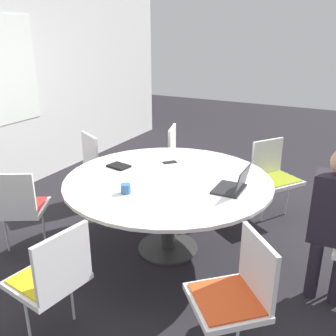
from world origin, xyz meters
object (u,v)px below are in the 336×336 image
Objects in this scene: chair_3 at (101,161)px; laptop at (234,185)px; cell_phone at (170,162)px; chair_2 at (182,154)px; person_0 at (336,214)px; chair_1 at (274,172)px; chair_6 at (237,290)px; chair_5 at (53,274)px; spiral_notebook at (119,166)px; chair_4 at (18,204)px; coffee_cup at (126,189)px.

chair_3 is 1.97m from laptop.
chair_3 is at bearing 78.72° from cell_phone.
chair_2 is 0.71× the size of person_0.
chair_6 is at bearing 41.37° from chair_1.
person_0 is at bearing 16.06° from chair_3.
chair_5 is at bearing -29.72° from laptop.
chair_1 is 1.38m from person_0.
chair_5 is at bearing 40.45° from person_0.
chair_4 is at bearing 142.37° from spiral_notebook.
chair_3 is 1.00× the size of chair_5.
chair_4 is 1.07m from coffee_cup.
laptop is (-1.28, -1.10, 0.27)m from chair_2.
chair_6 is at bearing -114.12° from coffee_cup.
coffee_cup reaches higher than spiral_notebook.
chair_4 is 1.00× the size of chair_6.
chair_2 is 1.00× the size of chair_3.
chair_6 reaches higher than coffee_cup.
cell_phone is at bearing -115.92° from laptop.
chair_2 is 3.76× the size of spiral_notebook.
cell_phone is at bearing 19.54° from chair_4.
coffee_cup is at bearing -140.23° from spiral_notebook.
chair_4 is 2.78× the size of laptop.
chair_5 is 3.76× the size of spiral_notebook.
person_0 reaches higher than chair_1.
chair_5 is 2.08m from person_0.
person_0 is 2.00m from spiral_notebook.
chair_3 is at bearing -108.29° from laptop.
chair_3 is at bearing 49.81° from spiral_notebook.
laptop is at bearing -20.58° from chair_5.
chair_5 is at bearing 67.31° from chair_6.
chair_5 is at bearing 15.85° from chair_1.
chair_3 is 2.78× the size of laptop.
person_0 is at bearing -74.00° from coffee_cup.
person_0 reaches higher than chair_5.
chair_2 is 1.71m from laptop.
chair_6 is at bearing 19.12° from laptop.
chair_1 is at bearing 15.95° from chair_4.
chair_2 is 2.67m from chair_6.
chair_1 reaches higher than spiral_notebook.
coffee_cup is (0.51, 1.13, 0.25)m from chair_6.
chair_1 and chair_3 have the same top height.
person_0 is at bearing 38.61° from chair_2.
person_0 is (-1.29, -1.90, 0.19)m from chair_2.
person_0 is (1.36, -1.56, 0.19)m from chair_5.
chair_2 is 5.85× the size of cell_phone.
person_0 is 1.66m from cell_phone.
chair_1 is 3.76× the size of spiral_notebook.
spiral_notebook is 1.56× the size of cell_phone.
spiral_notebook is (1.40, 0.44, 0.22)m from chair_5.
chair_3 is 0.89m from spiral_notebook.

